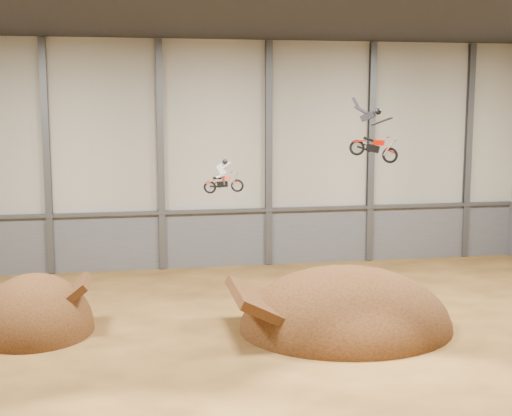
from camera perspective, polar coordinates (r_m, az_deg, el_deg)
The scene contains 14 objects.
floor at distance 30.89m, azimuth 0.28°, elevation -10.93°, with size 40.00×40.00×0.00m, color #533516.
back_wall at distance 44.08m, azimuth -3.30°, elevation 4.24°, with size 40.00×0.10×14.00m, color #A9A596.
ceiling at distance 29.35m, azimuth 0.30°, elevation 15.79°, with size 40.00×40.00×0.00m, color black.
lower_band_back at distance 44.68m, azimuth -3.23°, elevation -2.50°, with size 39.80×0.18×3.50m, color #55575D.
steel_rail at distance 44.22m, azimuth -3.23°, elevation -0.25°, with size 39.80×0.35×0.20m, color #47494F.
steel_column_1 at distance 43.80m, azimuth -16.40°, elevation 3.88°, with size 0.40×0.36×13.90m, color #47494F.
steel_column_2 at distance 43.60m, azimuth -7.63°, elevation 4.13°, with size 0.40×0.36×13.90m, color #47494F.
steel_column_3 at distance 44.41m, azimuth 1.01°, elevation 4.28°, with size 0.40×0.36×13.90m, color #47494F.
steel_column_4 at distance 46.18m, azimuth 9.18°, elevation 4.34°, with size 0.40×0.36×13.90m, color #47494F.
steel_column_5 at distance 48.80m, azimuth 16.60°, elevation 4.31°, with size 0.40×0.36×13.90m, color #47494F.
takeoff_ramp at distance 34.12m, azimuth -17.23°, elevation -9.42°, with size 5.25×6.06×5.25m, color #361D0D.
landing_ramp at distance 33.35m, azimuth 7.18°, elevation -9.51°, with size 9.76×8.64×5.63m, color #361D0D.
fmx_rider_a at distance 34.49m, azimuth -2.58°, elevation 2.69°, with size 1.95×0.74×1.76m, color #F14823, non-canonical shape.
fmx_rider_b at distance 32.66m, azimuth 9.29°, elevation 6.13°, with size 2.98×0.85×2.56m, color #B71000, non-canonical shape.
Camera 1 is at (-5.34, -28.63, 10.30)m, focal length 50.00 mm.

